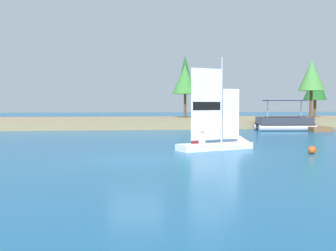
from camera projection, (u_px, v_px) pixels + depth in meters
name	position (u px, v px, depth m)	size (l,w,h in m)	color
ground_plane	(136.00, 161.00, 18.28)	(200.00, 200.00, 0.00)	#195684
shore_bank	(126.00, 122.00, 45.95)	(80.00, 13.97, 0.86)	#897A56
shoreline_tree_left	(185.00, 80.00, 48.31)	(3.05, 3.05, 6.30)	brown
shoreline_tree_midleft	(185.00, 75.00, 50.64)	(2.25, 2.25, 7.72)	brown
shoreline_tree_centre	(311.00, 76.00, 43.40)	(2.78, 2.78, 6.37)	brown
shoreline_tree_midright	(315.00, 86.00, 50.77)	(2.88, 2.88, 5.82)	brown
wooden_dock	(310.00, 128.00, 38.98)	(1.92, 5.34, 0.43)	brown
sailboat	(226.00, 141.00, 22.94)	(5.05, 2.83, 5.52)	white
pontoon_boat	(284.00, 123.00, 38.53)	(5.56, 3.01, 2.89)	#B2B2B7
channel_buoy	(312.00, 150.00, 20.68)	(0.41, 0.41, 0.41)	#E54C19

